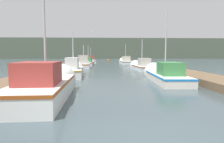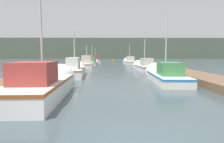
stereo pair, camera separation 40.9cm
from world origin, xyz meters
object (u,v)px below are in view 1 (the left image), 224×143
(fishing_boat_6, at_px, (125,61))
(fishing_boat_7, at_px, (91,60))
(fishing_boat_1, at_px, (163,74))
(fishing_boat_2, at_px, (74,70))
(seagull_1, at_px, (92,32))
(channel_buoy, at_px, (109,60))
(fishing_boat_5, at_px, (88,62))
(fishing_boat_0, at_px, (49,84))
(fishing_boat_3, at_px, (141,66))
(fishing_boat_4, at_px, (84,64))
(mooring_piling_1, at_px, (35,76))
(mooring_piling_0, at_px, (126,59))

(fishing_boat_6, bearing_deg, fishing_boat_7, 141.82)
(fishing_boat_1, relative_size, fishing_boat_2, 1.04)
(seagull_1, bearing_deg, fishing_boat_2, -111.59)
(fishing_boat_1, height_order, channel_buoy, fishing_boat_1)
(fishing_boat_2, bearing_deg, fishing_boat_5, 85.34)
(fishing_boat_1, xyz_separation_m, fishing_boat_7, (-6.24, 26.68, 0.01))
(fishing_boat_0, bearing_deg, fishing_boat_1, 33.81)
(fishing_boat_0, height_order, channel_buoy, fishing_boat_0)
(fishing_boat_1, distance_m, fishing_boat_5, 18.65)
(fishing_boat_2, height_order, channel_buoy, fishing_boat_2)
(fishing_boat_3, xyz_separation_m, channel_buoy, (-2.66, 24.88, -0.22))
(fishing_boat_0, relative_size, fishing_boat_1, 0.99)
(fishing_boat_4, relative_size, channel_buoy, 4.76)
(fishing_boat_1, distance_m, fishing_boat_6, 21.90)
(fishing_boat_2, relative_size, fishing_boat_4, 1.29)
(mooring_piling_1, bearing_deg, fishing_boat_0, -56.07)
(fishing_boat_4, distance_m, seagull_1, 4.18)
(fishing_boat_3, relative_size, mooring_piling_0, 5.89)
(fishing_boat_1, bearing_deg, mooring_piling_0, 90.40)
(channel_buoy, bearing_deg, seagull_1, -97.79)
(fishing_boat_3, distance_m, fishing_boat_7, 19.25)
(mooring_piling_1, distance_m, channel_buoy, 36.52)
(seagull_1, bearing_deg, fishing_boat_6, 43.93)
(fishing_boat_2, xyz_separation_m, mooring_piling_1, (-1.08, -6.01, 0.17))
(fishing_boat_3, relative_size, fishing_boat_7, 0.92)
(fishing_boat_6, relative_size, mooring_piling_1, 5.02)
(fishing_boat_0, relative_size, fishing_boat_5, 1.22)
(fishing_boat_4, height_order, fishing_boat_6, fishing_boat_6)
(fishing_boat_0, xyz_separation_m, fishing_boat_4, (-0.08, 16.78, -0.03))
(fishing_boat_0, height_order, fishing_boat_6, fishing_boat_0)
(fishing_boat_4, height_order, seagull_1, seagull_1)
(fishing_boat_6, bearing_deg, channel_buoy, 101.25)
(fishing_boat_7, distance_m, channel_buoy, 7.74)
(fishing_boat_1, height_order, mooring_piling_1, fishing_boat_1)
(fishing_boat_6, bearing_deg, mooring_piling_1, -107.50)
(fishing_boat_1, height_order, mooring_piling_0, fishing_boat_1)
(fishing_boat_5, distance_m, channel_buoy, 16.20)
(seagull_1, bearing_deg, fishing_boat_0, -108.77)
(fishing_boat_6, xyz_separation_m, fishing_boat_7, (-6.27, 4.78, 0.02))
(fishing_boat_3, bearing_deg, fishing_boat_5, 121.37)
(fishing_boat_1, distance_m, seagull_1, 14.54)
(fishing_boat_6, height_order, channel_buoy, fishing_boat_6)
(fishing_boat_6, relative_size, mooring_piling_0, 6.51)
(channel_buoy, bearing_deg, fishing_boat_1, -85.81)
(channel_buoy, bearing_deg, fishing_boat_4, -100.34)
(fishing_boat_0, relative_size, mooring_piling_1, 5.06)
(fishing_boat_2, distance_m, mooring_piling_0, 29.96)
(fishing_boat_6, bearing_deg, fishing_boat_2, -109.50)
(fishing_boat_0, bearing_deg, mooring_piling_1, 122.21)
(fishing_boat_2, xyz_separation_m, fishing_boat_6, (6.29, 18.65, -0.09))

